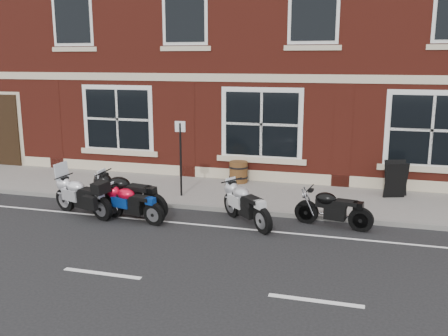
# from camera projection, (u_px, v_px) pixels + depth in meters

# --- Properties ---
(ground) EXTENTS (80.00, 80.00, 0.00)m
(ground) POSITION_uv_depth(u_px,v_px,m) (163.00, 224.00, 12.26)
(ground) COLOR black
(ground) RESTS_ON ground
(sidewalk) EXTENTS (30.00, 3.00, 0.12)m
(sidewalk) POSITION_uv_depth(u_px,v_px,m) (202.00, 191.00, 15.06)
(sidewalk) COLOR slate
(sidewalk) RESTS_ON ground
(kerb) EXTENTS (30.00, 0.16, 0.12)m
(kerb) POSITION_uv_depth(u_px,v_px,m) (183.00, 206.00, 13.58)
(kerb) COLOR slate
(kerb) RESTS_ON ground
(pub_building) EXTENTS (24.00, 12.00, 12.00)m
(pub_building) POSITION_uv_depth(u_px,v_px,m) (257.00, 10.00, 20.84)
(pub_building) COLOR maroon
(pub_building) RESTS_ON ground
(moto_touring_silver) EXTENTS (1.97, 0.81, 1.34)m
(moto_touring_silver) POSITION_uv_depth(u_px,v_px,m) (82.00, 195.00, 12.88)
(moto_touring_silver) COLOR black
(moto_touring_silver) RESTS_ON ground
(moto_sport_red) EXTENTS (1.83, 0.56, 0.84)m
(moto_sport_red) POSITION_uv_depth(u_px,v_px,m) (133.00, 202.00, 12.43)
(moto_sport_red) COLOR black
(moto_sport_red) RESTS_ON ground
(moto_sport_black) EXTENTS (2.31, 0.57, 1.04)m
(moto_sport_black) POSITION_uv_depth(u_px,v_px,m) (127.00, 193.00, 12.79)
(moto_sport_black) COLOR black
(moto_sport_black) RESTS_ON ground
(moto_sport_silver) EXTENTS (1.54, 1.56, 0.93)m
(moto_sport_silver) POSITION_uv_depth(u_px,v_px,m) (247.00, 203.00, 12.17)
(moto_sport_silver) COLOR black
(moto_sport_silver) RESTS_ON ground
(moto_naked_black) EXTENTS (1.90, 0.52, 0.86)m
(moto_naked_black) POSITION_uv_depth(u_px,v_px,m) (332.00, 207.00, 11.97)
(moto_naked_black) COLOR black
(moto_naked_black) RESTS_ON ground
(a_board_sign) EXTENTS (0.73, 0.60, 1.04)m
(a_board_sign) POSITION_uv_depth(u_px,v_px,m) (396.00, 179.00, 14.14)
(a_board_sign) COLOR black
(a_board_sign) RESTS_ON sidewalk
(barrel_planter) EXTENTS (0.61, 0.61, 0.68)m
(barrel_planter) POSITION_uv_depth(u_px,v_px,m) (238.00, 172.00, 15.87)
(barrel_planter) COLOR #493713
(barrel_planter) RESTS_ON sidewalk
(parking_sign) EXTENTS (0.31, 0.06, 2.16)m
(parking_sign) POSITION_uv_depth(u_px,v_px,m) (181.00, 153.00, 14.13)
(parking_sign) COLOR black
(parking_sign) RESTS_ON sidewalk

